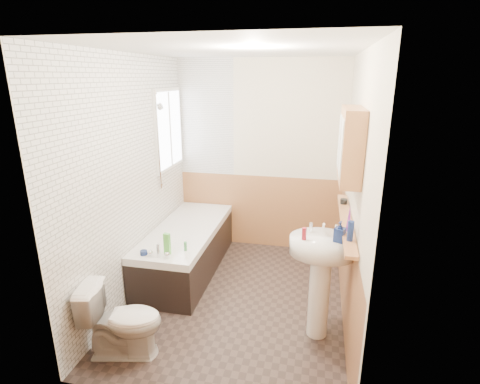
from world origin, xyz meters
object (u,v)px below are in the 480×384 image
Objects in this scene: bathtub at (187,248)px; pine_shelf at (346,221)px; toilet at (123,321)px; medicine_cabinet at (351,145)px; sink at (321,267)px.

bathtub is 2.01m from pine_shelf.
medicine_cabinet is at bearing -77.38° from toilet.
sink reaches higher than pine_shelf.
sink reaches higher than toilet.
sink is 0.49m from pine_shelf.
toilet is at bearing -156.11° from medicine_cabinet.
sink is 1.08m from medicine_cabinet.
sink is (1.57, -0.89, 0.40)m from bathtub.
sink is at bearing -29.56° from bathtub.
sink is 0.72× the size of pine_shelf.
toilet is 2.40m from medicine_cabinet.
toilet is 0.98× the size of medicine_cabinet.
bathtub is 1.18× the size of pine_shelf.
bathtub is 2.37m from medicine_cabinet.
pine_shelf reaches higher than toilet.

